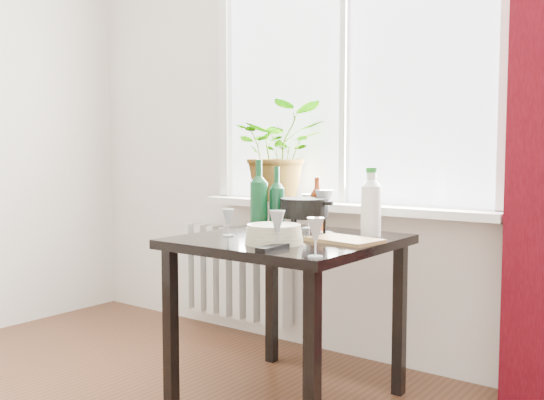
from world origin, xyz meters
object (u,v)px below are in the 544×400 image
Objects in this scene: bottle_amber at (317,204)px; wineglass_back_left at (309,211)px; wineglass_front_left at (228,222)px; tv_remote at (273,248)px; radiator at (234,272)px; wine_bottle_right at (277,199)px; cutting_board at (344,240)px; cleaning_bottle at (371,201)px; wineglass_front_right at (277,229)px; wineglass_back_center at (324,211)px; fondue_pot at (304,217)px; table at (288,258)px; wine_bottle_left at (259,196)px; wineglass_far_right at (315,237)px; plate_stack at (274,234)px; potted_plant at (279,151)px.

bottle_amber is 0.13m from wineglass_back_left.
wineglass_front_left is 0.75× the size of tv_remote.
radiator is 3.05× the size of bottle_amber.
wine_bottle_right reaches higher than cutting_board.
cleaning_bottle reaches higher than wine_bottle_right.
wineglass_front_right is (0.14, -0.50, -0.06)m from bottle_amber.
wine_bottle_right is at bearing -151.16° from wineglass_back_center.
fondue_pot is (-0.12, 0.36, 0.01)m from wineglass_front_right.
cutting_board is (0.11, 0.35, -0.00)m from tv_remote.
tv_remote is at bearing -68.59° from wineglass_back_left.
bottle_amber reaches higher than table.
wine_bottle_left is (0.66, -0.60, 0.53)m from radiator.
cleaning_bottle is 1.26× the size of fondue_pot.
wine_bottle_right is at bearing 126.55° from wineglass_front_right.
wineglass_front_right is at bearing 159.31° from wineglass_far_right.
wine_bottle_right is 0.43m from cleaning_bottle.
wineglass_back_left is (0.76, -0.34, 0.45)m from radiator.
wineglass_back_center reaches higher than cutting_board.
wine_bottle_left is 0.24m from fondue_pot.
cleaning_bottle is 2.15× the size of wineglass_far_right.
bottle_amber is (0.20, 0.19, -0.04)m from wine_bottle_left.
table is 0.24m from plate_stack.
wineglass_back_left reaches higher than wineglass_far_right.
tv_remote is (0.16, -0.32, 0.10)m from table.
fondue_pot is (-0.25, -0.16, -0.07)m from cleaning_bottle.
wineglass_far_right reaches higher than cutting_board.
cleaning_bottle is 1.31× the size of plate_stack.
plate_stack is at bearing -133.12° from cutting_board.
bottle_amber is (0.14, 0.13, -0.02)m from wine_bottle_right.
wine_bottle_left is (0.27, -0.53, -0.20)m from potted_plant.
plate_stack is at bearing -11.09° from wineglass_front_left.
cleaning_bottle is at bearing 65.28° from plate_stack.
bottle_amber is 0.35m from cutting_board.
bottle_amber is 1.10× the size of plate_stack.
cutting_board is (0.13, 0.30, -0.07)m from wineglass_front_right.
table is at bearing 30.72° from wineglass_front_left.
wine_bottle_right reaches higher than tv_remote.
radiator is at bearing 137.84° from wine_bottle_left.
wine_bottle_right is 1.29× the size of plate_stack.
wine_bottle_left reaches higher than wineglass_front_left.
fondue_pot is at bearing -106.93° from wineglass_back_center.
wineglass_front_left reaches higher than plate_stack.
wineglass_back_left is at bearing 76.66° from wine_bottle_right.
wineglass_far_right is 0.41m from cutting_board.
potted_plant is 0.74m from fondue_pot.
potted_plant reaches higher than cutting_board.
radiator is at bearing 154.52° from bottle_amber.
wineglass_front_right is 0.87× the size of wineglass_back_left.
wineglass_back_center is (-0.08, 0.48, 0.03)m from wineglass_front_right.
plate_stack is 0.29m from fondue_pot.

